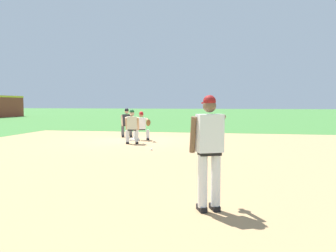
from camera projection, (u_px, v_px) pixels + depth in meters
ground_plane at (135, 141)px, 14.99m from camera, size 160.00×160.00×0.00m
infield_dirt_patch at (154, 159)px, 10.12m from camera, size 18.00×18.00×0.01m
first_base_bag at (135, 140)px, 14.99m from camera, size 0.38×0.38×0.09m
baseball at (152, 149)px, 11.92m from camera, size 0.07×0.07×0.07m
pitcher at (210, 146)px, 5.21m from camera, size 0.82×0.60×1.86m
first_baseman at (142, 125)px, 15.09m from camera, size 0.85×0.95×1.34m
baserunner at (132, 125)px, 13.77m from camera, size 0.52×0.64×1.46m
umpire at (127, 122)px, 16.46m from camera, size 0.59×0.67×1.46m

